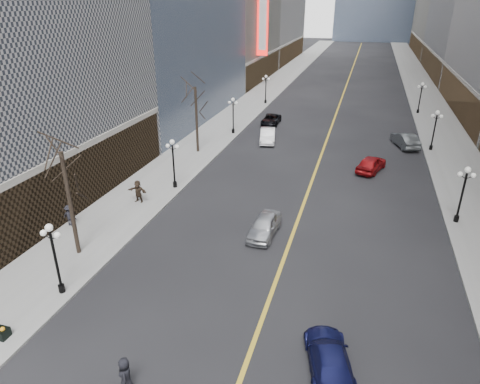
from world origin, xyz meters
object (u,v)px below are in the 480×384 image
Objects in this scene: streetlamp_east_3 at (421,94)px; streetlamp_west_1 at (173,159)px; car_nb_near at (264,226)px; car_sb_near at (329,358)px; streetlamp_west_2 at (233,112)px; car_sb_mid at (371,164)px; car_sb_far at (405,140)px; streetlamp_west_0 at (54,252)px; streetlamp_west_3 at (266,86)px; car_nb_mid at (268,135)px; streetlamp_east_1 at (463,189)px; car_nb_far at (271,120)px; streetlamp_east_2 at (435,126)px.

streetlamp_west_1 is (-23.60, -36.00, 0.00)m from streetlamp_east_3.
car_nb_near is 0.94× the size of car_sb_near.
streetlamp_west_2 is 1.02× the size of car_nb_near.
car_sb_mid is 9.86m from car_sb_far.
car_nb_near is 17.12m from car_sb_mid.
streetlamp_east_3 is at bearing 74.63° from car_nb_near.
streetlamp_east_3 is 17.65m from car_sb_far.
streetlamp_west_1 is at bearing 90.00° from streetlamp_west_0.
streetlamp_west_3 is 0.90× the size of car_sb_far.
streetlamp_west_0 reaches higher than car_nb_mid.
car_nb_near is at bearing -108.24° from streetlamp_east_3.
car_nb_mid reaches higher than car_nb_near.
streetlamp_west_2 is 18.00m from streetlamp_west_3.
car_nb_near is 22.45m from car_nb_mid.
streetlamp_west_2 is at bearing 147.08° from car_nb_mid.
streetlamp_east_3 is at bearing 65.59° from streetlamp_west_0.
streetlamp_east_1 reaches higher than car_nb_mid.
car_sb_far is at bearing 59.06° from streetlamp_west_0.
car_nb_far is (3.62, 23.94, -2.23)m from streetlamp_west_1.
streetlamp_west_1 and streetlamp_west_3 have the same top height.
car_nb_mid is at bearing -76.03° from streetlamp_west_3.
car_sb_far is (-2.80, 18.70, -2.07)m from streetlamp_east_1.
car_sb_mid is at bearing -47.94° from car_nb_far.
car_sb_far is at bearing -99.19° from streetlamp_east_3.
car_nb_near is 30.49m from car_nb_far.
car_sb_far is at bearing -1.53° from car_nb_mid.
car_sb_near is (11.95, -41.22, 0.02)m from car_nb_far.
streetlamp_east_3 is 23.60m from streetlamp_west_3.
streetlamp_east_3 is at bearing 90.00° from streetlamp_east_2.
streetlamp_west_3 is 31.57m from car_sb_mid.
streetlamp_east_1 reaches higher than car_sb_mid.
streetlamp_west_1 is at bearing 151.71° from car_nb_near.
car_sb_far is (20.80, 0.70, -2.07)m from streetlamp_west_2.
streetlamp_east_1 is 1.00× the size of streetlamp_west_1.
streetlamp_east_1 is 1.00× the size of streetlamp_west_2.
car_sb_near is (15.57, -1.27, -2.22)m from streetlamp_west_0.
streetlamp_west_1 is 19.71m from car_sb_mid.
streetlamp_west_0 is 1.00× the size of streetlamp_west_2.
streetlamp_west_0 reaches higher than car_nb_far.
streetlamp_east_1 is 15.18m from car_nb_near.
car_sb_mid is 0.93× the size of car_sb_far.
streetlamp_east_3 is 23.44m from car_nb_far.
car_sb_near is at bearing -47.96° from streetlamp_west_1.
streetlamp_west_2 and streetlamp_west_3 have the same top height.
streetlamp_east_1 is at bearing -130.24° from car_sb_near.
streetlamp_west_2 is at bearing 142.67° from streetlamp_east_1.
streetlamp_west_1 is 18.00m from streetlamp_west_2.
streetlamp_west_1 is (0.00, 16.00, 0.00)m from streetlamp_west_0.
streetlamp_east_3 is at bearing 37.33° from streetlamp_west_2.
streetlamp_west_1 reaches higher than car_nb_near.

